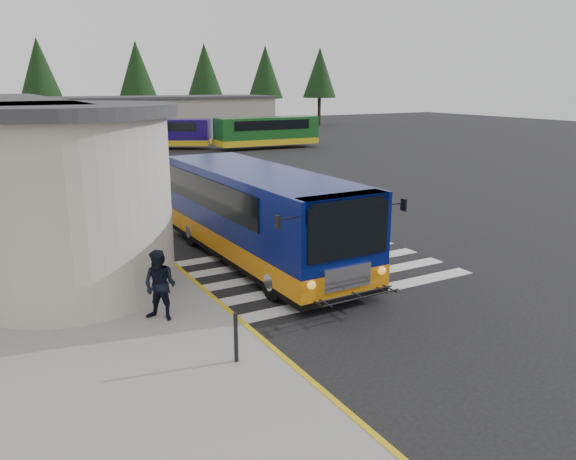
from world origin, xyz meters
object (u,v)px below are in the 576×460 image
transit_bus (259,219)px  far_bus_b (267,131)px  pedestrian_a (109,267)px  far_bus_a (160,132)px  pedestrian_b (160,285)px  bollard (236,337)px

transit_bus → far_bus_b: (14.74, 28.15, 0.11)m
pedestrian_a → far_bus_b: 35.63m
pedestrian_a → far_bus_a: 35.80m
pedestrian_b → far_bus_b: far_bus_b is taller
transit_bus → bollard: bearing=-121.0°
bollard → pedestrian_a: bearing=108.1°
bollard → far_bus_a: far_bus_a is taller
pedestrian_a → pedestrian_b: bearing=-159.5°
pedestrian_a → bollard: bearing=-165.9°
far_bus_a → far_bus_b: (8.05, -4.15, 0.09)m
transit_bus → far_bus_b: transit_bus is taller
transit_bus → far_bus_a: 32.98m
pedestrian_a → far_bus_a: size_ratio=0.22×
bollard → far_bus_a: bearing=75.1°
transit_bus → bollard: (-3.46, -5.95, -0.72)m
bollard → far_bus_b: far_bus_b is taller
transit_bus → far_bus_a: transit_bus is taller
pedestrian_b → far_bus_b: (18.87, 31.40, 0.51)m
pedestrian_b → far_bus_a: 37.16m
transit_bus → far_bus_b: 31.78m
bollard → far_bus_b: bearing=61.9°
transit_bus → far_bus_a: bearing=77.5°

